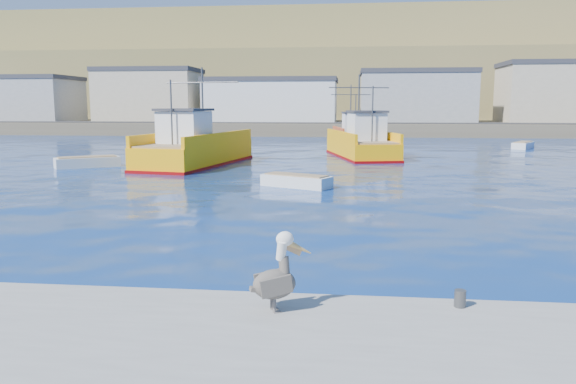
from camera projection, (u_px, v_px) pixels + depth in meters
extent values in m
plane|color=#072053|center=(303.00, 272.00, 13.45)|extent=(260.00, 260.00, 0.00)
cylinder|color=#4C4C4C|center=(460.00, 299.00, 9.69)|extent=(0.20, 0.20, 0.30)
cube|color=brown|center=(343.00, 126.00, 84.04)|extent=(160.00, 30.00, 1.60)
cube|color=olive|center=(345.00, 94.00, 108.78)|extent=(180.00, 40.00, 14.00)
cube|color=olive|center=(346.00, 74.00, 127.66)|extent=(200.00, 40.00, 24.00)
cube|color=#2D2D2D|center=(342.00, 123.00, 73.11)|extent=(150.00, 5.00, 0.10)
cube|color=gray|center=(21.00, 101.00, 83.75)|extent=(16.00, 10.00, 6.00)
cube|color=#333338|center=(19.00, 78.00, 83.24)|extent=(16.32, 10.20, 0.60)
cube|color=tan|center=(150.00, 97.00, 81.50)|extent=(14.00, 9.00, 7.00)
cube|color=#333338|center=(149.00, 70.00, 80.92)|extent=(14.28, 9.18, 0.60)
cube|color=silver|center=(272.00, 102.00, 79.67)|extent=(18.00, 11.00, 5.50)
cube|color=#333338|center=(272.00, 80.00, 79.20)|extent=(18.36, 11.22, 0.60)
cube|color=gray|center=(416.00, 98.00, 77.43)|extent=(15.00, 10.00, 6.50)
cube|color=#333338|center=(417.00, 72.00, 76.88)|extent=(15.30, 10.20, 0.60)
cube|color=tan|center=(568.00, 94.00, 75.19)|extent=(17.00, 9.00, 7.50)
cube|color=#333338|center=(570.00, 64.00, 74.56)|extent=(17.34, 9.18, 0.60)
cube|color=#FDA707|center=(197.00, 154.00, 37.56)|extent=(5.61, 11.73, 1.46)
cube|color=#FDA707|center=(221.00, 138.00, 36.91)|extent=(2.10, 10.90, 0.70)
cube|color=#FDA707|center=(172.00, 137.00, 37.88)|extent=(2.10, 10.90, 0.70)
cube|color=#820506|center=(197.00, 164.00, 37.67)|extent=(5.73, 11.96, 0.25)
cube|color=#8C7251|center=(196.00, 142.00, 37.44)|extent=(5.24, 11.23, 0.10)
cube|color=white|center=(184.00, 127.00, 35.68)|extent=(3.07, 3.22, 2.00)
cube|color=#333338|center=(184.00, 110.00, 35.51)|extent=(3.31, 3.58, 0.15)
cylinder|color=#4C4C4C|center=(203.00, 105.00, 38.13)|extent=(0.14, 0.14, 5.00)
cylinder|color=#4C4C4C|center=(171.00, 113.00, 33.94)|extent=(0.12, 0.12, 4.00)
cylinder|color=#4C4C4C|center=(202.00, 82.00, 37.90)|extent=(5.19, 0.97, 0.08)
cube|color=#FDA707|center=(361.00, 149.00, 42.98)|extent=(5.59, 10.36, 1.28)
cube|color=#FDA707|center=(382.00, 136.00, 43.02)|extent=(2.44, 9.42, 0.70)
cube|color=#FDA707|center=(341.00, 136.00, 42.63)|extent=(2.44, 9.42, 0.70)
cube|color=#820506|center=(361.00, 156.00, 43.07)|extent=(5.70, 10.56, 0.25)
cube|color=#8C7251|center=(361.00, 140.00, 42.87)|extent=(5.24, 9.91, 0.10)
cube|color=white|center=(367.00, 127.00, 41.26)|extent=(2.89, 2.94, 2.00)
cube|color=#333338|center=(367.00, 112.00, 41.09)|extent=(3.12, 3.27, 0.15)
cylinder|color=#4C4C4C|center=(359.00, 107.00, 43.46)|extent=(0.14, 0.14, 5.00)
cylinder|color=#4C4C4C|center=(372.00, 115.00, 39.68)|extent=(0.12, 0.12, 4.00)
cylinder|color=#4C4C4C|center=(359.00, 88.00, 43.23)|extent=(4.64, 1.18, 0.08)
cube|color=#C6471E|center=(351.00, 139.00, 57.72)|extent=(4.09, 8.13, 1.01)
cube|color=#C6471E|center=(365.00, 130.00, 57.65)|extent=(1.36, 7.55, 0.70)
cube|color=#C6471E|center=(338.00, 131.00, 57.52)|extent=(1.36, 7.55, 0.70)
cube|color=#8C7251|center=(351.00, 133.00, 57.63)|extent=(3.82, 7.79, 0.10)
cube|color=white|center=(353.00, 124.00, 56.32)|extent=(2.32, 2.24, 2.00)
cube|color=#333338|center=(354.00, 112.00, 56.15)|extent=(2.50, 2.49, 0.15)
cylinder|color=#4C4C4C|center=(351.00, 109.00, 58.02)|extent=(0.14, 0.14, 5.00)
cylinder|color=#4C4C4C|center=(356.00, 115.00, 55.03)|extent=(0.11, 0.11, 4.00)
cylinder|color=#4C4C4C|center=(351.00, 95.00, 57.79)|extent=(4.04, 0.72, 0.08)
cube|color=silver|center=(87.00, 163.00, 36.02)|extent=(3.98, 3.39, 0.78)
cube|color=#8C7251|center=(87.00, 157.00, 35.96)|extent=(3.49, 2.92, 0.08)
cube|color=silver|center=(296.00, 182.00, 27.34)|extent=(3.65, 2.62, 0.69)
cube|color=#8C7251|center=(296.00, 175.00, 27.29)|extent=(3.22, 2.23, 0.07)
cube|color=silver|center=(523.00, 146.00, 51.50)|extent=(2.80, 3.70, 0.71)
cube|color=#8C7251|center=(523.00, 142.00, 51.44)|extent=(2.39, 3.26, 0.07)
cylinder|color=#595451|center=(274.00, 305.00, 9.42)|extent=(0.08, 0.08, 0.26)
cube|color=#595451|center=(277.00, 312.00, 9.46)|extent=(0.16, 0.15, 0.01)
cylinder|color=#595451|center=(272.00, 302.00, 9.58)|extent=(0.08, 0.08, 0.26)
cube|color=#595451|center=(274.00, 308.00, 9.61)|extent=(0.16, 0.15, 0.01)
ellipsoid|color=#38332D|center=(274.00, 284.00, 9.45)|extent=(0.86, 0.71, 0.51)
cube|color=#38332D|center=(276.00, 287.00, 9.26)|extent=(0.55, 0.29, 0.38)
cube|color=#38332D|center=(270.00, 280.00, 9.63)|extent=(0.55, 0.29, 0.38)
cube|color=#38332D|center=(256.00, 289.00, 9.37)|extent=(0.24, 0.21, 0.11)
cylinder|color=#38332D|center=(284.00, 267.00, 9.46)|extent=(0.27, 0.31, 0.41)
cylinder|color=white|center=(282.00, 250.00, 9.40)|extent=(0.26, 0.31, 0.38)
ellipsoid|color=white|center=(285.00, 239.00, 9.39)|extent=(0.37, 0.34, 0.26)
cone|color=gold|center=(298.00, 247.00, 9.49)|extent=(0.52, 0.33, 0.35)
cube|color=tan|center=(293.00, 250.00, 9.46)|extent=(0.30, 0.17, 0.23)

